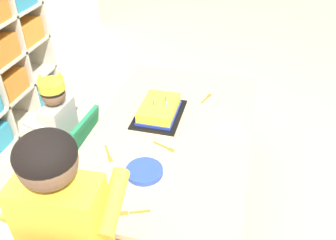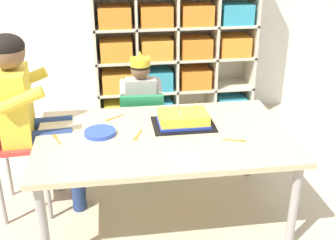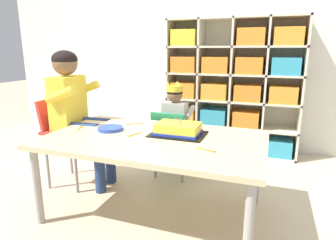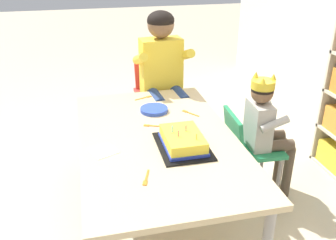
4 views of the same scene
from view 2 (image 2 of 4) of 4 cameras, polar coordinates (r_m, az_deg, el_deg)
The scene contains 14 objects.
ground at distance 2.66m, azimuth -0.54°, elevation -12.47°, with size 16.00×16.00×0.00m, color beige.
storage_cubby_shelf at distance 3.71m, azimuth 0.71°, elevation 10.22°, with size 1.39×0.32×1.41m.
activity_table at distance 2.40m, azimuth -0.58°, elevation -2.94°, with size 1.41×0.86×0.54m.
classroom_chair_blue at distance 2.97m, azimuth -3.51°, elevation -0.10°, with size 0.33×0.35×0.60m.
child_with_crown at distance 3.00m, azimuth -3.66°, elevation 3.38°, with size 0.30×0.31×0.84m.
classroom_chair_adult_side at distance 2.63m, azimuth -20.23°, elevation -2.63°, with size 0.36×0.39×0.71m.
adult_helper_seated at distance 2.53m, azimuth -18.41°, elevation 1.99°, with size 0.44×0.42×1.09m.
birthday_cake_on_tray at distance 2.48m, azimuth 2.07°, elevation 0.04°, with size 0.36×0.26×0.11m.
paper_plate_stack at distance 2.40m, azimuth -9.14°, elevation -1.68°, with size 0.18×0.18×0.02m, color blue.
paper_napkin_square at distance 2.12m, azimuth 2.72°, elevation -5.37°, with size 0.13×0.13×0.00m, color white.
fork_near_cake_tray at distance 2.40m, azimuth -14.78°, elevation -2.42°, with size 0.06×0.12×0.00m.
fork_by_napkin at distance 2.33m, azimuth 9.14°, elevation -2.71°, with size 0.12×0.05×0.00m.
fork_near_child_seat at distance 2.36m, azimuth -4.11°, elevation -2.11°, with size 0.06×0.13×0.00m.
fork_at_table_front_edge at distance 2.60m, azimuth -7.34°, elevation 0.27°, with size 0.12×0.09×0.00m.
Camera 2 is at (-0.28, -2.11, 1.59)m, focal length 45.26 mm.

